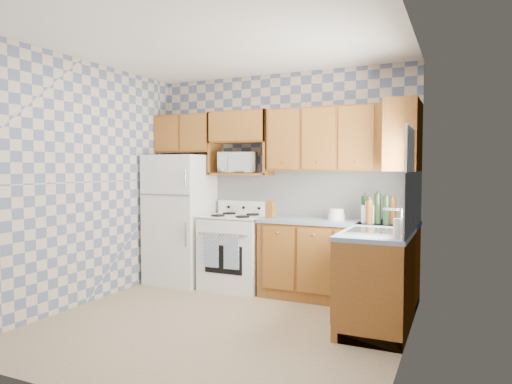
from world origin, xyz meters
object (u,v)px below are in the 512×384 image
at_px(stove_body, 236,253).
at_px(electric_kettle, 368,214).
at_px(refrigerator, 180,219).
at_px(microwave, 238,163).

distance_m(stove_body, electric_kettle, 1.76).
relative_size(refrigerator, electric_kettle, 8.69).
bearing_deg(microwave, stove_body, -91.17).
bearing_deg(stove_body, electric_kettle, -4.04).
bearing_deg(electric_kettle, stove_body, 175.96).
relative_size(microwave, electric_kettle, 2.49).
relative_size(stove_body, electric_kettle, 4.66).
relative_size(refrigerator, stove_body, 1.87).
bearing_deg(electric_kettle, microwave, 170.40).
height_order(refrigerator, microwave, microwave).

